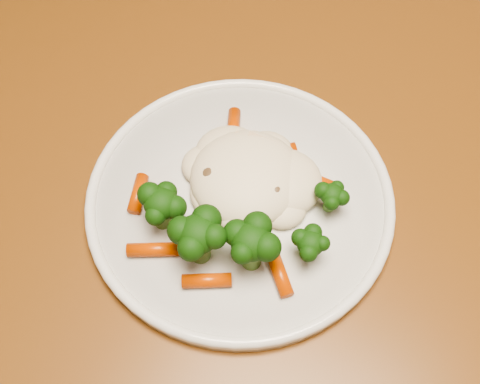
{
  "coord_description": "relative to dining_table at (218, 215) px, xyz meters",
  "views": [
    {
      "loc": [
        0.25,
        -0.24,
        1.23
      ],
      "look_at": [
        0.13,
        0.02,
        0.77
      ],
      "focal_mm": 45.0,
      "sensor_mm": 36.0,
      "label": 1
    }
  ],
  "objects": [
    {
      "name": "plate",
      "position": [
        0.04,
        -0.03,
        0.11
      ],
      "size": [
        0.28,
        0.28,
        0.01
      ],
      "primitive_type": "cylinder",
      "color": "white",
      "rests_on": "dining_table"
    },
    {
      "name": "meal",
      "position": [
        0.05,
        -0.05,
        0.14
      ],
      "size": [
        0.19,
        0.19,
        0.05
      ],
      "color": "#FEF0CB",
      "rests_on": "plate"
    },
    {
      "name": "dining_table",
      "position": [
        0.0,
        0.0,
        0.0
      ],
      "size": [
        1.34,
        1.1,
        0.75
      ],
      "rotation": [
        0.0,
        0.0,
        0.34
      ],
      "color": "brown",
      "rests_on": "ground"
    }
  ]
}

